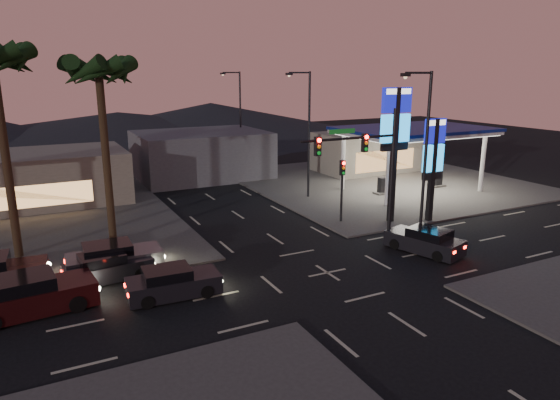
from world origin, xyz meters
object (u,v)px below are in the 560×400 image
traffic_signal_mast (368,160)px  car_lane_a_mid (30,295)px  pylon_sign_short (433,154)px  suv_station (425,241)px  gas_station (414,132)px  pylon_sign_tall (395,128)px  car_lane_b_front (113,259)px  car_lane_b_mid (107,267)px  car_lane_a_front (172,283)px

traffic_signal_mast → car_lane_a_mid: (-17.30, 0.06, -4.44)m
pylon_sign_short → suv_station: pylon_sign_short is taller
car_lane_a_mid → gas_station: bearing=18.6°
gas_station → traffic_signal_mast: size_ratio=1.53×
car_lane_a_mid → suv_station: car_lane_a_mid is taller
gas_station → pylon_sign_tall: pylon_sign_tall is taller
car_lane_a_mid → suv_station: size_ratio=1.16×
car_lane_a_mid → car_lane_b_front: car_lane_a_mid is taller
traffic_signal_mast → suv_station: 5.69m
suv_station → car_lane_b_mid: bearing=166.1°
car_lane_a_mid → car_lane_b_front: (3.87, 3.01, -0.06)m
car_lane_a_mid → car_lane_b_mid: bearing=31.9°
gas_station → traffic_signal_mast: bearing=-140.7°
pylon_sign_short → car_lane_b_mid: pylon_sign_short is taller
car_lane_a_front → car_lane_b_mid: 4.04m
car_lane_a_mid → suv_station: (20.10, -1.98, -0.12)m
pylon_sign_tall → car_lane_a_front: bearing=-164.2°
traffic_signal_mast → car_lane_a_front: bearing=-174.6°
pylon_sign_tall → pylon_sign_short: bearing=-21.8°
suv_station → car_lane_a_mid: bearing=174.4°
car_lane_a_front → car_lane_b_front: 4.58m
car_lane_b_front → car_lane_a_mid: bearing=-142.1°
car_lane_a_front → suv_station: bearing=-3.3°
car_lane_b_mid → traffic_signal_mast: bearing=-9.0°
pylon_sign_short → traffic_signal_mast: bearing=-160.9°
car_lane_a_front → car_lane_a_mid: bearing=168.7°
traffic_signal_mast → suv_station: traffic_signal_mast is taller
pylon_sign_short → car_lane_b_mid: bearing=-179.2°
pylon_sign_tall → traffic_signal_mast: (-4.74, -3.51, -1.17)m
car_lane_a_mid → suv_station: bearing=-5.6°
car_lane_b_front → traffic_signal_mast: bearing=-12.9°
car_lane_a_front → car_lane_b_front: bearing=114.7°
traffic_signal_mast → car_lane_a_mid: bearing=179.8°
pylon_sign_tall → car_lane_a_front: size_ratio=2.07×
pylon_sign_short → car_lane_a_mid: bearing=-174.3°
gas_station → car_lane_a_mid: 31.47m
gas_station → car_lane_b_front: size_ratio=2.53×
traffic_signal_mast → car_lane_b_mid: 14.76m
car_lane_a_front → car_lane_b_front: car_lane_b_front is taller
pylon_sign_tall → car_lane_b_front: (-18.18, -0.44, -5.67)m
gas_station → car_lane_a_mid: gas_station is taller
pylon_sign_tall → car_lane_a_mid: bearing=-171.1°
traffic_signal_mast → car_lane_a_mid: traffic_signal_mast is taller
gas_station → pylon_sign_tall: 10.01m
car_lane_b_front → suv_station: (16.23, -4.99, -0.06)m
car_lane_a_mid → car_lane_a_front: bearing=-11.3°
pylon_sign_short → car_lane_a_mid: pylon_sign_short is taller
pylon_sign_short → car_lane_b_front: (-20.68, 0.56, -3.93)m
car_lane_a_front → traffic_signal_mast: bearing=5.4°
pylon_sign_short → car_lane_a_mid: size_ratio=1.31×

